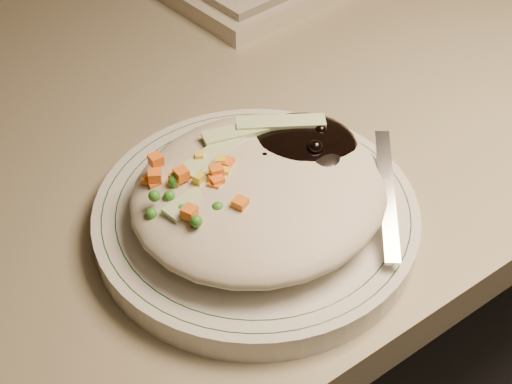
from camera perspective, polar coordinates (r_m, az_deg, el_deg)
desk at (r=0.84m, az=-4.97°, el=-1.95°), size 1.40×0.70×0.74m
plate at (r=0.54m, az=0.00°, el=-2.01°), size 0.24×0.24×0.02m
plate_rim at (r=0.53m, az=0.00°, el=-1.25°), size 0.23×0.23×0.00m
meal at (r=0.52m, az=0.44°, el=0.59°), size 0.21×0.19×0.05m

